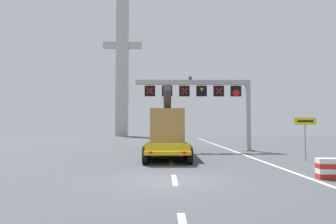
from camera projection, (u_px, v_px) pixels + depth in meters
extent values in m
plane|color=#424449|center=(170.00, 181.00, 12.54)|extent=(112.00, 112.00, 0.00)
cube|color=silver|center=(174.00, 180.00, 12.69)|extent=(0.20, 2.60, 0.01)
cube|color=silver|center=(171.00, 162.00, 18.84)|extent=(0.20, 2.60, 0.01)
cube|color=silver|center=(169.00, 153.00, 24.99)|extent=(0.20, 2.60, 0.01)
cube|color=silver|center=(168.00, 148.00, 31.13)|extent=(0.20, 2.60, 0.01)
cube|color=silver|center=(168.00, 144.00, 37.28)|extent=(0.20, 2.60, 0.01)
cube|color=silver|center=(167.00, 142.00, 43.42)|extent=(0.20, 2.60, 0.01)
cube|color=silver|center=(167.00, 140.00, 49.57)|extent=(0.20, 2.60, 0.01)
cube|color=silver|center=(166.00, 138.00, 55.72)|extent=(0.20, 2.60, 0.01)
cube|color=silver|center=(242.00, 154.00, 24.61)|extent=(0.20, 63.00, 0.01)
cube|color=#9EA0A5|center=(248.00, 115.00, 27.84)|extent=(0.40, 0.40, 6.69)
cube|color=slate|center=(249.00, 150.00, 27.68)|extent=(0.90, 0.90, 0.08)
cube|color=#9EA0A5|center=(193.00, 82.00, 27.92)|extent=(10.79, 0.44, 0.44)
cube|color=#4C4C51|center=(190.00, 78.00, 27.94)|extent=(0.28, 0.40, 0.28)
cube|color=black|center=(236.00, 91.00, 27.94)|extent=(0.99, 0.24, 0.99)
cube|color=#9EA0A5|center=(236.00, 85.00, 27.96)|extent=(0.08, 0.08, 0.16)
cone|color=red|center=(236.00, 93.00, 27.80)|extent=(0.63, 0.02, 0.63)
cube|color=black|center=(219.00, 91.00, 27.91)|extent=(0.99, 0.24, 0.99)
cube|color=#9EA0A5|center=(219.00, 85.00, 27.94)|extent=(0.08, 0.08, 0.16)
cube|color=red|center=(219.00, 91.00, 27.78)|extent=(0.60, 0.02, 0.60)
cube|color=red|center=(219.00, 91.00, 27.78)|extent=(0.60, 0.02, 0.60)
cube|color=black|center=(202.00, 91.00, 27.89)|extent=(0.99, 0.24, 0.99)
cube|color=#9EA0A5|center=(202.00, 85.00, 27.92)|extent=(0.08, 0.08, 0.16)
cone|color=orange|center=(202.00, 90.00, 27.77)|extent=(0.36, 0.36, 0.35)
cube|color=black|center=(184.00, 91.00, 27.87)|extent=(0.99, 0.24, 0.99)
cube|color=#9EA0A5|center=(184.00, 85.00, 27.90)|extent=(0.08, 0.08, 0.16)
cube|color=red|center=(184.00, 91.00, 27.74)|extent=(0.60, 0.02, 0.60)
cube|color=red|center=(184.00, 91.00, 27.74)|extent=(0.60, 0.02, 0.60)
cube|color=black|center=(167.00, 91.00, 27.85)|extent=(0.99, 0.24, 0.99)
cube|color=#9EA0A5|center=(167.00, 85.00, 27.88)|extent=(0.08, 0.08, 0.16)
cone|color=orange|center=(167.00, 90.00, 27.73)|extent=(0.36, 0.36, 0.35)
cube|color=black|center=(150.00, 91.00, 27.83)|extent=(0.99, 0.24, 0.99)
cube|color=#9EA0A5|center=(150.00, 85.00, 27.86)|extent=(0.08, 0.08, 0.16)
cube|color=red|center=(150.00, 91.00, 27.70)|extent=(0.60, 0.02, 0.60)
cube|color=red|center=(150.00, 91.00, 27.70)|extent=(0.60, 0.02, 0.60)
cube|color=yellow|center=(167.00, 147.00, 22.42)|extent=(2.88, 10.42, 0.24)
cube|color=yellow|center=(168.00, 147.00, 17.17)|extent=(2.66, 0.10, 0.44)
cylinder|color=black|center=(145.00, 155.00, 17.91)|extent=(0.33, 1.10, 1.10)
cylinder|color=black|center=(190.00, 155.00, 17.93)|extent=(0.33, 1.10, 1.10)
cylinder|color=black|center=(146.00, 154.00, 18.96)|extent=(0.33, 1.10, 1.10)
cylinder|color=black|center=(188.00, 154.00, 18.98)|extent=(0.33, 1.10, 1.10)
cylinder|color=black|center=(147.00, 152.00, 20.01)|extent=(0.33, 1.10, 1.10)
cylinder|color=black|center=(187.00, 152.00, 20.02)|extent=(0.33, 1.10, 1.10)
cylinder|color=black|center=(148.00, 151.00, 21.06)|extent=(0.33, 1.10, 1.10)
cylinder|color=black|center=(186.00, 151.00, 21.07)|extent=(0.33, 1.10, 1.10)
cylinder|color=black|center=(149.00, 150.00, 22.11)|extent=(0.33, 1.10, 1.10)
cylinder|color=black|center=(185.00, 150.00, 22.12)|extent=(0.33, 1.10, 1.10)
cube|color=red|center=(167.00, 128.00, 29.58)|extent=(2.60, 3.22, 3.10)
cube|color=black|center=(167.00, 121.00, 29.61)|extent=(2.63, 3.24, 0.60)
cylinder|color=black|center=(155.00, 143.00, 30.38)|extent=(0.35, 1.10, 1.10)
cylinder|color=black|center=(180.00, 143.00, 30.39)|extent=(0.35, 1.10, 1.10)
cylinder|color=black|center=(154.00, 145.00, 28.38)|extent=(0.35, 1.10, 1.10)
cylinder|color=black|center=(180.00, 144.00, 28.39)|extent=(0.35, 1.10, 1.10)
cube|color=#9E7A47|center=(167.00, 128.00, 22.89)|extent=(2.42, 5.74, 2.70)
cube|color=#2D2D33|center=(167.00, 102.00, 22.13)|extent=(0.58, 2.95, 2.29)
cube|color=red|center=(151.00, 152.00, 17.11)|extent=(0.20, 0.06, 0.12)
cube|color=red|center=(184.00, 152.00, 17.12)|extent=(0.20, 0.06, 0.12)
cylinder|color=#9EA0A5|center=(305.00, 139.00, 19.71)|extent=(0.10, 0.10, 2.88)
cube|color=yellow|center=(305.00, 121.00, 19.70)|extent=(1.49, 0.06, 0.46)
cube|color=black|center=(305.00, 121.00, 19.67)|extent=(1.07, 0.01, 0.12)
cube|color=red|center=(329.00, 176.00, 13.02)|extent=(1.03, 0.57, 0.23)
cube|color=white|center=(329.00, 171.00, 13.03)|extent=(1.03, 0.57, 0.22)
cube|color=red|center=(329.00, 166.00, 13.04)|extent=(1.03, 0.57, 0.23)
cube|color=white|center=(329.00, 161.00, 13.05)|extent=(1.03, 0.57, 0.23)
cube|color=#B7B7B2|center=(122.00, 63.00, 69.69)|extent=(2.80, 2.00, 34.51)
cube|color=#B7B7B2|center=(122.00, 45.00, 69.89)|extent=(9.00, 1.60, 1.40)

